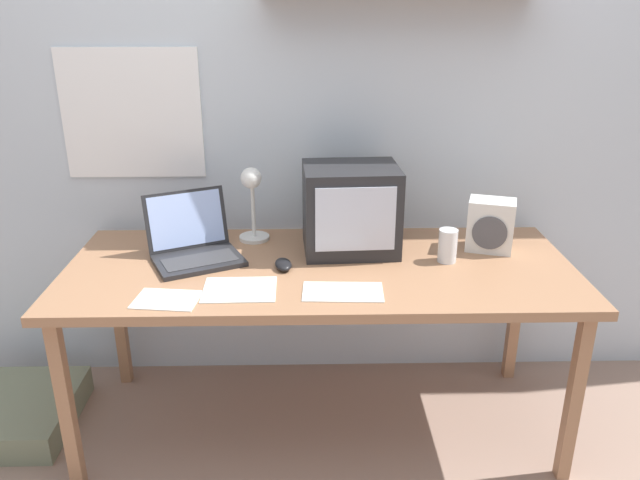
{
  "coord_description": "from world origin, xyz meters",
  "views": [
    {
      "loc": [
        -0.05,
        -2.11,
        1.63
      ],
      "look_at": [
        0.0,
        0.0,
        0.81
      ],
      "focal_mm": 35.0,
      "sensor_mm": 36.0,
      "label": 1
    }
  ],
  "objects_px": {
    "open_notebook": "(240,290)",
    "loose_paper_near_laptop": "(167,300)",
    "crt_monitor": "(351,209)",
    "computer_mouse": "(283,264)",
    "floor_cushion": "(12,413)",
    "juice_glass": "(448,247)",
    "corner_desk": "(320,278)",
    "laptop": "(193,242)",
    "desk_lamp": "(252,197)",
    "space_heater": "(490,225)",
    "printed_handout": "(343,292)"
  },
  "relations": [
    {
      "from": "printed_handout",
      "to": "loose_paper_near_laptop",
      "type": "height_order",
      "value": "same"
    },
    {
      "from": "computer_mouse",
      "to": "printed_handout",
      "type": "bearing_deg",
      "value": -44.53
    },
    {
      "from": "laptop",
      "to": "printed_handout",
      "type": "xyz_separation_m",
      "value": [
        0.55,
        -0.31,
        -0.06
      ]
    },
    {
      "from": "loose_paper_near_laptop",
      "to": "corner_desk",
      "type": "bearing_deg",
      "value": 28.31
    },
    {
      "from": "loose_paper_near_laptop",
      "to": "floor_cushion",
      "type": "distance_m",
      "value": 1.02
    },
    {
      "from": "space_heater",
      "to": "desk_lamp",
      "type": "bearing_deg",
      "value": -168.06
    },
    {
      "from": "laptop",
      "to": "loose_paper_near_laptop",
      "type": "distance_m",
      "value": 0.36
    },
    {
      "from": "desk_lamp",
      "to": "floor_cushion",
      "type": "relative_size",
      "value": 0.64
    },
    {
      "from": "computer_mouse",
      "to": "printed_handout",
      "type": "height_order",
      "value": "computer_mouse"
    },
    {
      "from": "floor_cushion",
      "to": "juice_glass",
      "type": "bearing_deg",
      "value": 0.53
    },
    {
      "from": "corner_desk",
      "to": "desk_lamp",
      "type": "height_order",
      "value": "desk_lamp"
    },
    {
      "from": "juice_glass",
      "to": "printed_handout",
      "type": "bearing_deg",
      "value": -147.64
    },
    {
      "from": "loose_paper_near_laptop",
      "to": "computer_mouse",
      "type": "bearing_deg",
      "value": 33.49
    },
    {
      "from": "crt_monitor",
      "to": "printed_handout",
      "type": "distance_m",
      "value": 0.42
    },
    {
      "from": "crt_monitor",
      "to": "juice_glass",
      "type": "height_order",
      "value": "crt_monitor"
    },
    {
      "from": "computer_mouse",
      "to": "open_notebook",
      "type": "height_order",
      "value": "computer_mouse"
    },
    {
      "from": "crt_monitor",
      "to": "computer_mouse",
      "type": "distance_m",
      "value": 0.35
    },
    {
      "from": "corner_desk",
      "to": "juice_glass",
      "type": "xyz_separation_m",
      "value": [
        0.48,
        0.03,
        0.11
      ]
    },
    {
      "from": "space_heater",
      "to": "open_notebook",
      "type": "distance_m",
      "value": 1.01
    },
    {
      "from": "crt_monitor",
      "to": "printed_handout",
      "type": "relative_size",
      "value": 1.34
    },
    {
      "from": "juice_glass",
      "to": "loose_paper_near_laptop",
      "type": "xyz_separation_m",
      "value": [
        -0.98,
        -0.3,
        -0.05
      ]
    },
    {
      "from": "desk_lamp",
      "to": "space_heater",
      "type": "distance_m",
      "value": 0.94
    },
    {
      "from": "printed_handout",
      "to": "loose_paper_near_laptop",
      "type": "bearing_deg",
      "value": -175.62
    },
    {
      "from": "desk_lamp",
      "to": "open_notebook",
      "type": "bearing_deg",
      "value": -93.46
    },
    {
      "from": "open_notebook",
      "to": "floor_cushion",
      "type": "xyz_separation_m",
      "value": [
        -0.97,
        0.21,
        -0.65
      ]
    },
    {
      "from": "crt_monitor",
      "to": "computer_mouse",
      "type": "xyz_separation_m",
      "value": [
        -0.26,
        -0.18,
        -0.15
      ]
    },
    {
      "from": "juice_glass",
      "to": "open_notebook",
      "type": "distance_m",
      "value": 0.79
    },
    {
      "from": "desk_lamp",
      "to": "computer_mouse",
      "type": "xyz_separation_m",
      "value": [
        0.13,
        -0.26,
        -0.18
      ]
    },
    {
      "from": "space_heater",
      "to": "computer_mouse",
      "type": "xyz_separation_m",
      "value": [
        -0.8,
        -0.17,
        -0.08
      ]
    },
    {
      "from": "laptop",
      "to": "desk_lamp",
      "type": "relative_size",
      "value": 1.28
    },
    {
      "from": "open_notebook",
      "to": "floor_cushion",
      "type": "distance_m",
      "value": 1.19
    },
    {
      "from": "space_heater",
      "to": "printed_handout",
      "type": "distance_m",
      "value": 0.71
    },
    {
      "from": "crt_monitor",
      "to": "desk_lamp",
      "type": "distance_m",
      "value": 0.39
    },
    {
      "from": "space_heater",
      "to": "loose_paper_near_laptop",
      "type": "relative_size",
      "value": 0.9
    },
    {
      "from": "space_heater",
      "to": "printed_handout",
      "type": "height_order",
      "value": "space_heater"
    },
    {
      "from": "crt_monitor",
      "to": "space_heater",
      "type": "relative_size",
      "value": 1.83
    },
    {
      "from": "floor_cushion",
      "to": "loose_paper_near_laptop",
      "type": "bearing_deg",
      "value": -21.02
    },
    {
      "from": "juice_glass",
      "to": "space_heater",
      "type": "distance_m",
      "value": 0.23
    },
    {
      "from": "computer_mouse",
      "to": "floor_cushion",
      "type": "distance_m",
      "value": 1.3
    },
    {
      "from": "crt_monitor",
      "to": "juice_glass",
      "type": "xyz_separation_m",
      "value": [
        0.35,
        -0.13,
        -0.11
      ]
    },
    {
      "from": "open_notebook",
      "to": "crt_monitor",
      "type": "bearing_deg",
      "value": 41.92
    },
    {
      "from": "juice_glass",
      "to": "printed_handout",
      "type": "distance_m",
      "value": 0.48
    },
    {
      "from": "open_notebook",
      "to": "loose_paper_near_laptop",
      "type": "relative_size",
      "value": 1.11
    },
    {
      "from": "juice_glass",
      "to": "printed_handout",
      "type": "xyz_separation_m",
      "value": [
        -0.4,
        -0.26,
        -0.05
      ]
    },
    {
      "from": "floor_cushion",
      "to": "corner_desk",
      "type": "bearing_deg",
      "value": -0.49
    },
    {
      "from": "computer_mouse",
      "to": "loose_paper_near_laptop",
      "type": "xyz_separation_m",
      "value": [
        -0.37,
        -0.25,
        -0.01
      ]
    },
    {
      "from": "laptop",
      "to": "open_notebook",
      "type": "xyz_separation_m",
      "value": [
        0.2,
        -0.29,
        -0.06
      ]
    },
    {
      "from": "open_notebook",
      "to": "floor_cushion",
      "type": "bearing_deg",
      "value": 167.53
    },
    {
      "from": "printed_handout",
      "to": "loose_paper_near_laptop",
      "type": "relative_size",
      "value": 1.23
    },
    {
      "from": "corner_desk",
      "to": "loose_paper_near_laptop",
      "type": "bearing_deg",
      "value": -151.69
    }
  ]
}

